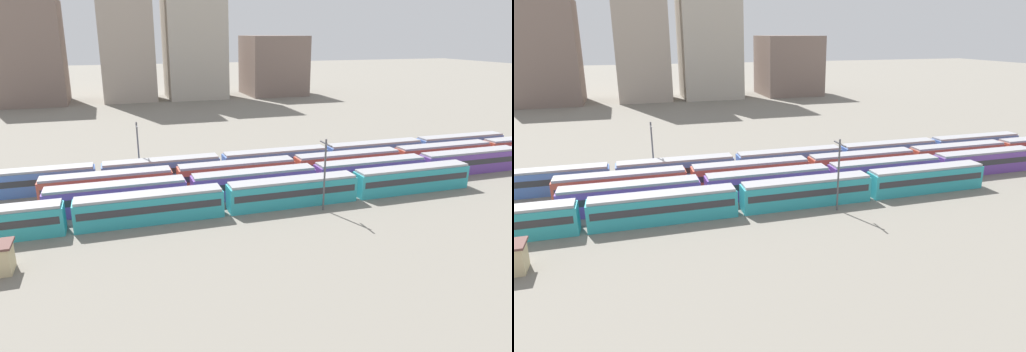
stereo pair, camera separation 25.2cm
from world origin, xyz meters
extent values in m
plane|color=slate|center=(0.00, 7.80, 0.00)|extent=(600.00, 600.00, 0.00)
cube|color=teal|center=(5.95, 0.00, 1.70)|extent=(18.00, 3.00, 3.40)
cube|color=#2D2D33|center=(5.95, 0.00, 2.11)|extent=(17.20, 3.06, 0.90)
cube|color=#939399|center=(5.95, 0.00, 3.57)|extent=(17.60, 2.70, 0.35)
cube|color=teal|center=(24.85, 0.00, 1.70)|extent=(18.00, 3.00, 3.40)
cube|color=#2D2D33|center=(24.85, 0.00, 2.11)|extent=(17.20, 3.06, 0.90)
cube|color=#939399|center=(24.85, 0.00, 3.57)|extent=(17.60, 2.70, 0.35)
cube|color=teal|center=(43.75, 0.00, 1.70)|extent=(18.00, 3.00, 3.40)
cube|color=#2D2D33|center=(43.75, 0.00, 2.11)|extent=(17.20, 3.06, 0.90)
cube|color=#939399|center=(43.75, 0.00, 3.57)|extent=(17.60, 2.70, 0.35)
cube|color=#6B429E|center=(2.13, 5.20, 1.70)|extent=(18.00, 3.00, 3.40)
cube|color=#2D2D33|center=(2.13, 5.20, 2.11)|extent=(17.20, 3.06, 0.90)
cube|color=#939399|center=(2.13, 5.20, 3.57)|extent=(17.60, 2.70, 0.35)
cube|color=#6B429E|center=(21.03, 5.20, 1.70)|extent=(18.00, 3.00, 3.40)
cube|color=#2D2D33|center=(21.03, 5.20, 2.11)|extent=(17.20, 3.06, 0.90)
cube|color=#939399|center=(21.03, 5.20, 3.57)|extent=(17.60, 2.70, 0.35)
cube|color=#6B429E|center=(39.93, 5.20, 1.70)|extent=(18.00, 3.00, 3.40)
cube|color=#2D2D33|center=(39.93, 5.20, 2.11)|extent=(17.20, 3.06, 0.90)
cube|color=#939399|center=(39.93, 5.20, 3.57)|extent=(17.60, 2.70, 0.35)
cube|color=#6B429E|center=(58.83, 5.20, 1.70)|extent=(18.00, 3.00, 3.40)
cube|color=#2D2D33|center=(58.83, 5.20, 2.11)|extent=(17.20, 3.06, 0.90)
cube|color=#939399|center=(58.83, 5.20, 3.57)|extent=(17.60, 2.70, 0.35)
cube|color=#BC4C38|center=(0.99, 10.40, 1.70)|extent=(18.00, 3.00, 3.40)
cube|color=#2D2D33|center=(0.99, 10.40, 2.11)|extent=(17.20, 3.06, 0.90)
cube|color=#939399|center=(0.99, 10.40, 3.57)|extent=(17.60, 2.70, 0.35)
cube|color=#BC4C38|center=(19.89, 10.40, 1.70)|extent=(18.00, 3.00, 3.40)
cube|color=#2D2D33|center=(19.89, 10.40, 2.11)|extent=(17.20, 3.06, 0.90)
cube|color=#939399|center=(19.89, 10.40, 3.57)|extent=(17.60, 2.70, 0.35)
cube|color=#BC4C38|center=(38.79, 10.40, 1.70)|extent=(18.00, 3.00, 3.40)
cube|color=#2D2D33|center=(38.79, 10.40, 2.11)|extent=(17.20, 3.06, 0.90)
cube|color=#939399|center=(38.79, 10.40, 3.57)|extent=(17.60, 2.70, 0.35)
cube|color=#BC4C38|center=(57.69, 10.40, 1.70)|extent=(18.00, 3.00, 3.40)
cube|color=#2D2D33|center=(57.69, 10.40, 2.11)|extent=(17.20, 3.06, 0.90)
cube|color=#939399|center=(57.69, 10.40, 3.57)|extent=(17.60, 2.70, 0.35)
cube|color=#4C70BC|center=(-9.70, 15.60, 1.70)|extent=(18.00, 3.00, 3.40)
cube|color=#2D2D33|center=(-9.70, 15.60, 2.11)|extent=(17.20, 3.06, 0.90)
cube|color=#939399|center=(-9.70, 15.60, 3.57)|extent=(17.60, 2.70, 0.35)
cube|color=#4C70BC|center=(9.20, 15.60, 1.70)|extent=(18.00, 3.00, 3.40)
cube|color=#2D2D33|center=(9.20, 15.60, 2.11)|extent=(17.20, 3.06, 0.90)
cube|color=#939399|center=(9.20, 15.60, 3.57)|extent=(17.60, 2.70, 0.35)
cube|color=#4C70BC|center=(28.10, 15.60, 1.70)|extent=(18.00, 3.00, 3.40)
cube|color=#2D2D33|center=(28.10, 15.60, 2.11)|extent=(17.20, 3.06, 0.90)
cube|color=#939399|center=(28.10, 15.60, 3.57)|extent=(17.60, 2.70, 0.35)
cube|color=#4C70BC|center=(47.00, 15.60, 1.70)|extent=(18.00, 3.00, 3.40)
cube|color=#2D2D33|center=(47.00, 15.60, 2.11)|extent=(17.20, 3.06, 0.90)
cube|color=#939399|center=(47.00, 15.60, 3.57)|extent=(17.60, 2.70, 0.35)
cube|color=#4C70BC|center=(65.90, 15.60, 1.70)|extent=(18.00, 3.00, 3.40)
cube|color=#2D2D33|center=(65.90, 15.60, 2.11)|extent=(17.20, 3.06, 0.90)
cube|color=#939399|center=(65.90, 15.60, 3.57)|extent=(17.60, 2.70, 0.35)
cylinder|color=#4C4C51|center=(28.01, -3.02, 4.80)|extent=(0.24, 0.24, 9.60)
cube|color=#47474C|center=(28.01, -3.02, 9.00)|extent=(0.16, 3.20, 0.16)
cylinder|color=#4C4C51|center=(5.99, 18.67, 4.59)|extent=(0.24, 0.24, 9.17)
cube|color=#47474C|center=(5.99, 18.67, 8.57)|extent=(0.16, 3.20, 0.16)
cube|color=#7A665B|center=(-21.14, 112.36, 16.31)|extent=(21.76, 21.12, 32.61)
cube|color=#A89989|center=(9.50, 112.36, 25.87)|extent=(17.46, 17.90, 51.74)
cube|color=#B2A899|center=(32.72, 112.36, 23.98)|extent=(20.31, 19.66, 47.97)
cube|color=#7A665B|center=(62.53, 112.36, 10.73)|extent=(21.14, 21.55, 21.45)
camera|label=1|loc=(2.22, -54.19, 22.46)|focal=32.12mm
camera|label=2|loc=(2.46, -54.26, 22.46)|focal=32.12mm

